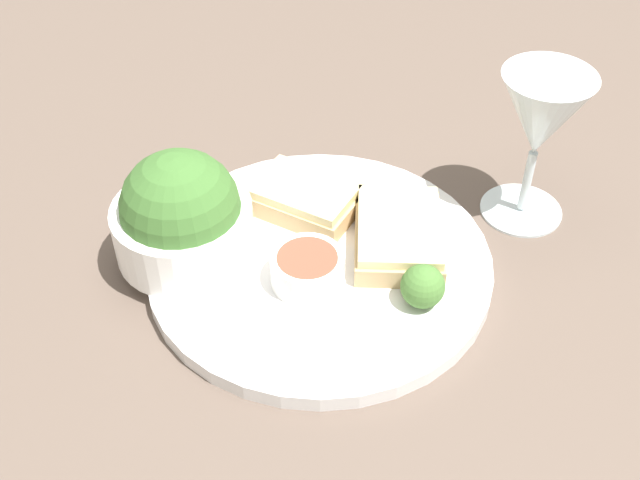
# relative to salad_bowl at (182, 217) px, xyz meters

# --- Properties ---
(ground_plane) EXTENTS (4.00, 4.00, 0.00)m
(ground_plane) POSITION_rel_salad_bowl_xyz_m (-0.05, -0.10, -0.05)
(ground_plane) COLOR brown
(dinner_plate) EXTENTS (0.28, 0.28, 0.01)m
(dinner_plate) POSITION_rel_salad_bowl_xyz_m (-0.05, -0.10, -0.04)
(dinner_plate) COLOR white
(dinner_plate) RESTS_ON ground_plane
(salad_bowl) EXTENTS (0.11, 0.11, 0.10)m
(salad_bowl) POSITION_rel_salad_bowl_xyz_m (0.00, 0.00, 0.00)
(salad_bowl) COLOR white
(salad_bowl) RESTS_ON dinner_plate
(sauce_ramekin) EXTENTS (0.06, 0.06, 0.03)m
(sauce_ramekin) POSITION_rel_salad_bowl_xyz_m (-0.07, -0.08, -0.02)
(sauce_ramekin) COLOR white
(sauce_ramekin) RESTS_ON dinner_plate
(cheese_toast_near) EXTENTS (0.12, 0.11, 0.03)m
(cheese_toast_near) POSITION_rel_salad_bowl_xyz_m (-0.06, -0.16, -0.02)
(cheese_toast_near) COLOR tan
(cheese_toast_near) RESTS_ON dinner_plate
(cheese_toast_far) EXTENTS (0.11, 0.10, 0.03)m
(cheese_toast_far) POSITION_rel_salad_bowl_xyz_m (0.01, -0.11, -0.02)
(cheese_toast_far) COLOR tan
(cheese_toast_far) RESTS_ON dinner_plate
(wine_glass) EXTENTS (0.08, 0.08, 0.14)m
(wine_glass) POSITION_rel_salad_bowl_xyz_m (-0.05, -0.30, 0.05)
(wine_glass) COLOR silver
(wine_glass) RESTS_ON ground_plane
(garnish) EXTENTS (0.03, 0.03, 0.03)m
(garnish) POSITION_rel_salad_bowl_xyz_m (-0.13, -0.15, -0.02)
(garnish) COLOR #477533
(garnish) RESTS_ON dinner_plate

